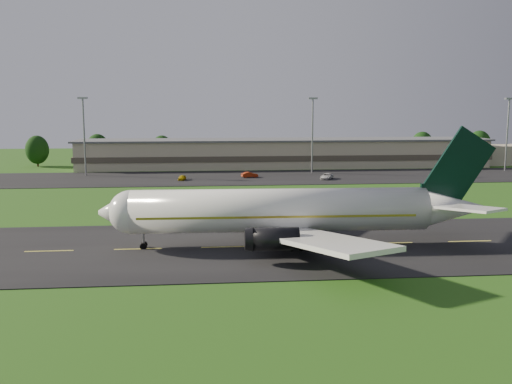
{
  "coord_description": "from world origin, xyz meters",
  "views": [
    {
      "loc": [
        -24.78,
        -71.63,
        18.12
      ],
      "look_at": [
        -17.15,
        8.0,
        6.0
      ],
      "focal_mm": 40.0,
      "sensor_mm": 36.0,
      "label": 1
    }
  ],
  "objects": [
    {
      "name": "apron",
      "position": [
        0.0,
        72.0,
        0.05
      ],
      "size": [
        260.0,
        30.0,
        0.1
      ],
      "primitive_type": "cube",
      "color": "black",
      "rests_on": "ground"
    },
    {
      "name": "taxiway",
      "position": [
        0.0,
        0.0,
        0.05
      ],
      "size": [
        220.0,
        30.0,
        0.1
      ],
      "primitive_type": "cube",
      "color": "black",
      "rests_on": "ground"
    },
    {
      "name": "terminal",
      "position": [
        6.4,
        96.18,
        3.99
      ],
      "size": [
        145.0,
        16.0,
        8.4
      ],
      "color": "#BAAC8E",
      "rests_on": "ground"
    },
    {
      "name": "service_vehicle_d",
      "position": [
        44.05,
        74.02,
        0.84
      ],
      "size": [
        5.51,
        4.19,
        1.49
      ],
      "primitive_type": "imported",
      "rotation": [
        0.0,
        0.0,
        1.1
      ],
      "color": "#F1A40E",
      "rests_on": "apron"
    },
    {
      "name": "light_mast_east",
      "position": [
        60.0,
        80.0,
        12.74
      ],
      "size": [
        2.4,
        1.2,
        20.35
      ],
      "color": "gray",
      "rests_on": "ground"
    },
    {
      "name": "service_vehicle_c",
      "position": [
        6.14,
        66.46,
        0.81
      ],
      "size": [
        4.37,
        5.59,
        1.41
      ],
      "primitive_type": "imported",
      "rotation": [
        0.0,
        0.0,
        -0.46
      ],
      "color": "silver",
      "rests_on": "apron"
    },
    {
      "name": "airliner",
      "position": [
        -13.97,
        -0.02,
        4.66
      ],
      "size": [
        51.27,
        42.17,
        15.57
      ],
      "rotation": [
        0.0,
        0.0,
        -0.03
      ],
      "color": "white",
      "rests_on": "ground"
    },
    {
      "name": "service_vehicle_a",
      "position": [
        -29.62,
        67.92,
        0.71
      ],
      "size": [
        2.16,
        3.82,
        1.23
      ],
      "primitive_type": "imported",
      "rotation": [
        0.0,
        0.0,
        -0.21
      ],
      "color": "#C3A60B",
      "rests_on": "apron"
    },
    {
      "name": "light_mast_west",
      "position": [
        -55.0,
        80.0,
        12.74
      ],
      "size": [
        2.4,
        1.2,
        20.35
      ],
      "color": "gray",
      "rests_on": "ground"
    },
    {
      "name": "ground",
      "position": [
        0.0,
        0.0,
        0.0
      ],
      "size": [
        360.0,
        360.0,
        0.0
      ],
      "primitive_type": "plane",
      "color": "#234C13",
      "rests_on": "ground"
    },
    {
      "name": "tree_line",
      "position": [
        31.8,
        106.5,
        5.2
      ],
      "size": [
        198.84,
        9.49,
        10.19
      ],
      "color": "black",
      "rests_on": "ground"
    },
    {
      "name": "service_vehicle_b",
      "position": [
        -12.67,
        71.62,
        0.8
      ],
      "size": [
        4.44,
        2.4,
        1.39
      ],
      "primitive_type": "imported",
      "rotation": [
        0.0,
        0.0,
        1.8
      ],
      "color": "maroon",
      "rests_on": "apron"
    },
    {
      "name": "light_mast_centre",
      "position": [
        5.0,
        80.0,
        12.74
      ],
      "size": [
        2.4,
        1.2,
        20.35
      ],
      "color": "gray",
      "rests_on": "ground"
    }
  ]
}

